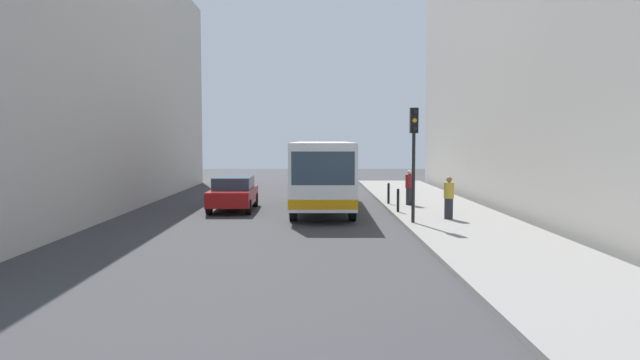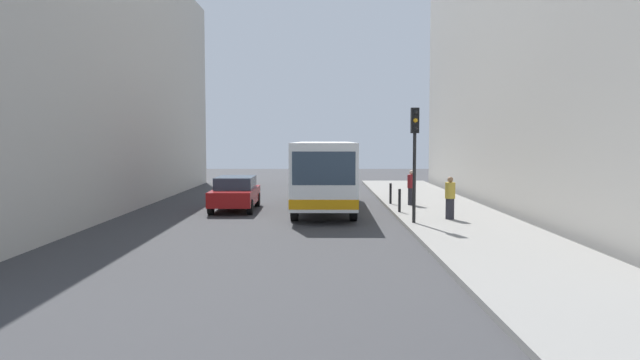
{
  "view_description": "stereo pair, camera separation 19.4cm",
  "coord_description": "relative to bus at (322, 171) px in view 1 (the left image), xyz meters",
  "views": [
    {
      "loc": [
        -0.01,
        -23.19,
        3.15
      ],
      "look_at": [
        0.24,
        1.68,
        1.45
      ],
      "focal_mm": 33.78,
      "sensor_mm": 36.0,
      "label": 1
    },
    {
      "loc": [
        0.18,
        -23.19,
        3.15
      ],
      "look_at": [
        0.24,
        1.68,
        1.45
      ],
      "focal_mm": 33.78,
      "sensor_mm": 36.0,
      "label": 2
    }
  ],
  "objects": [
    {
      "name": "ground_plane",
      "position": [
        -0.37,
        -3.78,
        -1.73
      ],
      "size": [
        80.0,
        80.0,
        0.0
      ],
      "primitive_type": "plane",
      "color": "#38383A"
    },
    {
      "name": "sidewalk",
      "position": [
        5.03,
        -3.78,
        -1.65
      ],
      "size": [
        4.4,
        40.0,
        0.15
      ],
      "primitive_type": "cube",
      "color": "gray",
      "rests_on": "ground"
    },
    {
      "name": "building_left",
      "position": [
        -11.87,
        0.22,
        4.38
      ],
      "size": [
        7.0,
        32.0,
        12.21
      ],
      "primitive_type": "cube",
      "color": "#BCB7AD",
      "rests_on": "ground"
    },
    {
      "name": "building_right",
      "position": [
        11.13,
        0.22,
        7.19
      ],
      "size": [
        7.0,
        32.0,
        17.83
      ],
      "primitive_type": "cube",
      "color": "#BCB7AD",
      "rests_on": "ground"
    },
    {
      "name": "bus",
      "position": [
        0.0,
        0.0,
        0.0
      ],
      "size": [
        2.63,
        11.05,
        3.0
      ],
      "rotation": [
        0.0,
        0.0,
        3.13
      ],
      "color": "white",
      "rests_on": "ground"
    },
    {
      "name": "car_beside_bus",
      "position": [
        -3.93,
        -0.53,
        -0.94
      ],
      "size": [
        1.88,
        4.41,
        1.48
      ],
      "rotation": [
        0.0,
        0.0,
        3.15
      ],
      "color": "maroon",
      "rests_on": "ground"
    },
    {
      "name": "traffic_light",
      "position": [
        3.18,
        -5.58,
        1.28
      ],
      "size": [
        0.28,
        0.33,
        4.1
      ],
      "color": "black",
      "rests_on": "sidewalk"
    },
    {
      "name": "bollard_near",
      "position": [
        3.08,
        -2.42,
        -1.1
      ],
      "size": [
        0.11,
        0.11,
        0.95
      ],
      "primitive_type": "cylinder",
      "color": "black",
      "rests_on": "sidewalk"
    },
    {
      "name": "bollard_mid",
      "position": [
        3.08,
        0.73,
        -1.1
      ],
      "size": [
        0.11,
        0.11,
        0.95
      ],
      "primitive_type": "cylinder",
      "color": "black",
      "rests_on": "sidewalk"
    },
    {
      "name": "pedestrian_near_signal",
      "position": [
        4.67,
        -4.62,
        -0.79
      ],
      "size": [
        0.38,
        0.38,
        1.59
      ],
      "rotation": [
        0.0,
        0.0,
        1.15
      ],
      "color": "#26262D",
      "rests_on": "sidewalk"
    },
    {
      "name": "pedestrian_mid_sidewalk",
      "position": [
        3.96,
        0.19,
        -0.79
      ],
      "size": [
        0.38,
        0.38,
        1.59
      ],
      "rotation": [
        0.0,
        0.0,
        1.47
      ],
      "color": "#26262D",
      "rests_on": "sidewalk"
    }
  ]
}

